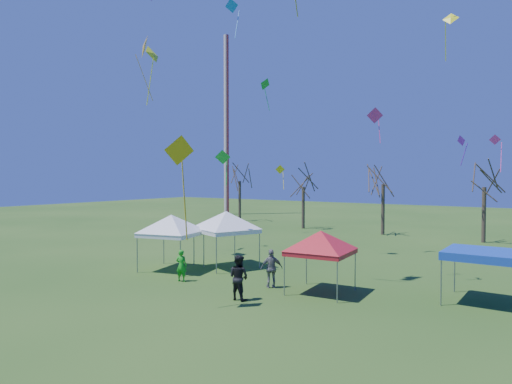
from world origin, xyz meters
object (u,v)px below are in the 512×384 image
Objects in this scene: tree_0 at (240,167)px; tree_1 at (303,172)px; person_dark at (239,277)px; tree_2 at (383,166)px; tent_red at (321,235)px; person_grey at (271,268)px; tent_blue at (482,255)px; tent_white_mid at (226,215)px; radio_mast at (226,125)px; tent_white_west at (171,219)px; person_green at (181,266)px; tree_3 at (485,167)px.

tree_0 reaches higher than tree_1.
tree_2 is at bearing -82.31° from person_dark.
tent_red reaches higher than person_grey.
tree_2 reaches higher than tent_red.
tent_blue is (29.43, -22.90, -4.43)m from tree_0.
tent_white_mid reaches higher than person_dark.
tent_blue is at bearing -38.90° from radio_mast.
tent_white_mid is at bearing 50.39° from tent_white_west.
tree_2 reaches higher than person_green.
tree_0 is at bearing -42.77° from radio_mast.
radio_mast is 13.51× the size of person_grey.
person_green is at bearing -36.01° from tent_white_west.
tent_white_mid is (-2.76, -19.80, -3.22)m from tree_2.
tent_red reaches higher than tent_blue.
tree_0 is 28.96m from tent_white_west.
tree_0 reaches higher than tent_blue.
tree_0 reaches higher than tent_white_mid.
tree_0 reaches higher than tent_white_west.
radio_mast is at bearing 123.15° from tent_white_west.
person_grey is at bearing -51.10° from tree_0.
tree_2 is at bearing -1.85° from tree_1.
tent_red is at bearing -125.56° from person_dark.
tree_2 is 23.10m from tent_blue.
person_dark is (4.47, -1.15, 0.17)m from person_green.
tree_2 is 2.05× the size of tent_white_mid.
tent_red is at bearing -17.85° from tent_white_mid.
person_green is (6.07, -24.34, -4.98)m from tree_1.
tree_0 is 1.07× the size of tree_3.
tent_white_mid is 4.85m from person_green.
person_green is at bearing -164.52° from tent_red.
radio_mast is at bearing 159.43° from tree_2.
tent_blue reaches higher than person_grey.
tree_0 is 10.47m from tree_1.
tent_white_west is at bearing -171.42° from tent_blue.
tent_white_mid is at bearing 179.62° from tent_blue.
radio_mast reaches higher than tent_red.
person_grey is at bearing -65.18° from tree_1.
radio_mast is at bearing 163.69° from tree_3.
person_dark is (-6.25, -24.88, -5.10)m from tree_3.
person_green is (23.31, -33.69, -11.69)m from radio_mast.
tree_3 reaches higher than person_green.
tree_0 is 37.55m from tent_blue.
tree_2 is 5.06× the size of person_green.
tent_red is 2.32× the size of person_green.
person_grey is 4.74m from person_green.
tent_red is (7.32, -2.36, -0.39)m from tent_white_mid.
tent_red is 1.92× the size of person_dark.
tent_blue is at bearing -178.41° from person_green.
person_green is (-4.50, -1.47, -0.12)m from person_grey.
person_grey is (20.66, -25.61, -5.56)m from tree_0.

